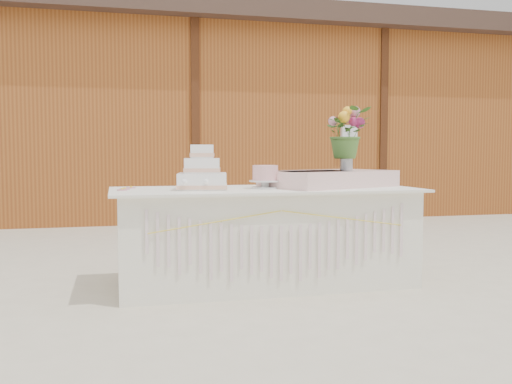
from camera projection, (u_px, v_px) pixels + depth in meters
ground at (265, 284)px, 4.56m from camera, size 80.00×80.00×0.00m
barn at (179, 118)px, 10.25m from camera, size 12.60×4.60×3.30m
cake_table at (265, 236)px, 4.53m from camera, size 2.40×1.00×0.77m
wedding_cake at (202, 174)px, 4.37m from camera, size 0.44×0.44×0.34m
pink_cake_stand at (265, 176)px, 4.47m from camera, size 0.25×0.25×0.18m
satin_runner at (329, 179)px, 4.70m from camera, size 1.21×0.98×0.13m
flower_vase at (346, 162)px, 4.79m from camera, size 0.11×0.11×0.15m
bouquet at (347, 127)px, 4.77m from camera, size 0.40×0.35×0.43m
loose_flowers at (129, 188)px, 4.35m from camera, size 0.23×0.39×0.02m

